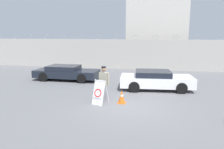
# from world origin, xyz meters

# --- Properties ---
(ground_plane) EXTENTS (90.00, 90.00, 0.00)m
(ground_plane) POSITION_xyz_m (0.00, 0.00, 0.00)
(ground_plane) COLOR slate
(perimeter_wall) EXTENTS (36.00, 0.30, 3.33)m
(perimeter_wall) POSITION_xyz_m (0.00, 11.15, 1.44)
(perimeter_wall) COLOR #ADA8A0
(perimeter_wall) RESTS_ON ground_plane
(building_block) EXTENTS (6.27, 6.00, 6.80)m
(building_block) POSITION_xyz_m (1.00, 15.98, 3.40)
(building_block) COLOR beige
(building_block) RESTS_ON ground_plane
(barricade_sign) EXTENTS (0.80, 0.85, 1.19)m
(barricade_sign) POSITION_xyz_m (-1.56, 0.15, 0.59)
(barricade_sign) COLOR white
(barricade_sign) RESTS_ON ground_plane
(security_guard) EXTENTS (0.63, 0.53, 1.80)m
(security_guard) POSITION_xyz_m (-1.48, 0.65, 1.01)
(security_guard) COLOR #514C42
(security_guard) RESTS_ON ground_plane
(traffic_cone_mid) EXTENTS (0.40, 0.40, 0.67)m
(traffic_cone_mid) POSITION_xyz_m (-0.52, 0.48, 0.33)
(traffic_cone_mid) COLOR orange
(traffic_cone_mid) RESTS_ON ground_plane
(parked_car_front_coupe) EXTENTS (4.73, 1.92, 1.09)m
(parked_car_front_coupe) POSITION_xyz_m (-5.47, 5.12, 0.57)
(parked_car_front_coupe) COLOR black
(parked_car_front_coupe) RESTS_ON ground_plane
(parked_car_rear_sedan) EXTENTS (4.58, 2.30, 1.17)m
(parked_car_rear_sedan) POSITION_xyz_m (1.12, 3.62, 0.61)
(parked_car_rear_sedan) COLOR black
(parked_car_rear_sedan) RESTS_ON ground_plane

